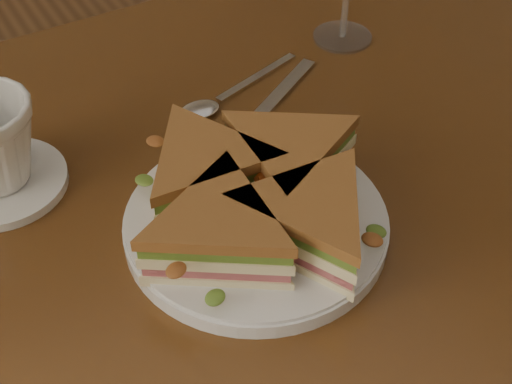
% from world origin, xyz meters
% --- Properties ---
extents(table, '(1.20, 0.80, 0.75)m').
position_xyz_m(table, '(0.00, 0.00, 0.65)').
color(table, '#3B200D').
rests_on(table, ground).
extents(plate, '(0.25, 0.25, 0.02)m').
position_xyz_m(plate, '(0.02, -0.06, 0.76)').
color(plate, silver).
rests_on(plate, table).
extents(sandwich_wedges, '(0.31, 0.31, 0.06)m').
position_xyz_m(sandwich_wedges, '(0.02, -0.06, 0.80)').
color(sandwich_wedges, '#FFF1BC').
rests_on(sandwich_wedges, plate).
extents(crisps_mound, '(0.09, 0.09, 0.05)m').
position_xyz_m(crisps_mound, '(0.02, -0.06, 0.79)').
color(crisps_mound, '#B24816').
rests_on(crisps_mound, plate).
extents(spoon, '(0.18, 0.07, 0.01)m').
position_xyz_m(spoon, '(0.08, 0.14, 0.75)').
color(spoon, silver).
rests_on(spoon, table).
extents(knife, '(0.19, 0.12, 0.00)m').
position_xyz_m(knife, '(0.12, 0.10, 0.75)').
color(knife, silver).
rests_on(knife, table).
extents(saucer, '(0.13, 0.13, 0.01)m').
position_xyz_m(saucer, '(-0.17, 0.13, 0.76)').
color(saucer, silver).
rests_on(saucer, table).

